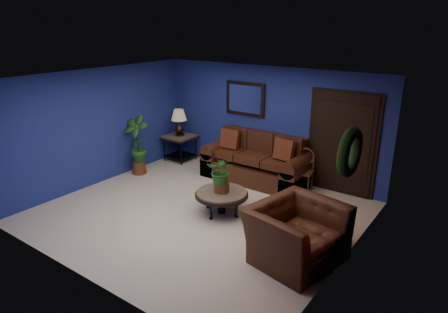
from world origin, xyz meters
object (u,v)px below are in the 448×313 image
Objects in this scene: side_chair at (304,167)px; armchair at (296,234)px; sofa at (258,164)px; end_table at (180,141)px; coffee_table at (222,195)px; table_lamp at (179,119)px.

side_chair is 0.69× the size of armchair.
armchair is at bearing -48.72° from sofa.
armchair is at bearing -28.33° from end_table.
coffee_table is 1.53× the size of table_lamp.
table_lamp reaches higher than armchair.
table_lamp is at bearing -179.01° from sofa.
side_chair is (3.42, 0.07, 0.01)m from end_table.
coffee_table is 1.37× the size of end_table.
end_table is (-2.64, 1.80, 0.14)m from coffee_table.
armchair is at bearing -18.32° from coffee_table.
side_chair is at bearing 67.43° from coffee_table.
sofa reaches higher than end_table.
side_chair is (0.78, 1.87, 0.15)m from coffee_table.
armchair reaches higher than coffee_table.
coffee_table is 1.91m from armchair.
side_chair is 2.67m from armchair.
coffee_table is (0.33, -1.84, 0.02)m from sofa.
side_chair is (3.42, 0.07, -0.56)m from table_lamp.
side_chair reaches higher than armchair.
end_table is at bearing 73.39° from armchair.
sofa is 1.87m from coffee_table.
sofa is 2.41× the size of coffee_table.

